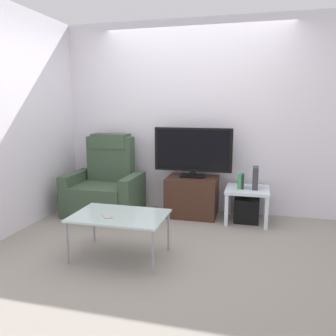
{
  "coord_description": "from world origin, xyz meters",
  "views": [
    {
      "loc": [
        0.83,
        -3.54,
        1.48
      ],
      "look_at": [
        -0.22,
        0.5,
        0.7
      ],
      "focal_mm": 36.4,
      "sensor_mm": 36.0,
      "label": 1
    }
  ],
  "objects_px": {
    "cell_phone": "(107,216)",
    "recliner_armchair": "(106,187)",
    "coffee_table": "(120,217)",
    "side_table": "(247,193)",
    "tv_stand": "(192,196)",
    "book_leftmost": "(240,181)",
    "television": "(193,151)",
    "book_middle": "(243,181)",
    "subwoofer_box": "(247,210)",
    "game_console": "(255,178)"
  },
  "relations": [
    {
      "from": "cell_phone",
      "to": "recliner_armchair",
      "type": "bearing_deg",
      "value": 77.51
    },
    {
      "from": "recliner_armchair",
      "to": "coffee_table",
      "type": "bearing_deg",
      "value": -57.99
    },
    {
      "from": "cell_phone",
      "to": "side_table",
      "type": "bearing_deg",
      "value": 11.05
    },
    {
      "from": "tv_stand",
      "to": "recliner_armchair",
      "type": "distance_m",
      "value": 1.19
    },
    {
      "from": "side_table",
      "to": "book_leftmost",
      "type": "bearing_deg",
      "value": -168.69
    },
    {
      "from": "television",
      "to": "coffee_table",
      "type": "bearing_deg",
      "value": -107.16
    },
    {
      "from": "book_middle",
      "to": "recliner_armchair",
      "type": "bearing_deg",
      "value": -176.56
    },
    {
      "from": "tv_stand",
      "to": "subwoofer_box",
      "type": "relative_size",
      "value": 2.16
    },
    {
      "from": "coffee_table",
      "to": "book_middle",
      "type": "bearing_deg",
      "value": 50.68
    },
    {
      "from": "cell_phone",
      "to": "book_leftmost",
      "type": "bearing_deg",
      "value": 12.97
    },
    {
      "from": "television",
      "to": "book_leftmost",
      "type": "distance_m",
      "value": 0.72
    },
    {
      "from": "book_middle",
      "to": "cell_phone",
      "type": "relative_size",
      "value": 1.22
    },
    {
      "from": "television",
      "to": "coffee_table",
      "type": "xyz_separation_m",
      "value": [
        -0.45,
        -1.45,
        -0.47
      ]
    },
    {
      "from": "cell_phone",
      "to": "game_console",
      "type": "bearing_deg",
      "value": 9.29
    },
    {
      "from": "side_table",
      "to": "cell_phone",
      "type": "distance_m",
      "value": 1.93
    },
    {
      "from": "book_leftmost",
      "to": "television",
      "type": "bearing_deg",
      "value": 171.23
    },
    {
      "from": "subwoofer_box",
      "to": "cell_phone",
      "type": "height_order",
      "value": "cell_phone"
    },
    {
      "from": "side_table",
      "to": "cell_phone",
      "type": "height_order",
      "value": "cell_phone"
    },
    {
      "from": "television",
      "to": "book_middle",
      "type": "distance_m",
      "value": 0.75
    },
    {
      "from": "tv_stand",
      "to": "side_table",
      "type": "height_order",
      "value": "tv_stand"
    },
    {
      "from": "side_table",
      "to": "recliner_armchair",
      "type": "bearing_deg",
      "value": -176.07
    },
    {
      "from": "book_middle",
      "to": "game_console",
      "type": "bearing_deg",
      "value": 11.18
    },
    {
      "from": "recliner_armchair",
      "to": "game_console",
      "type": "xyz_separation_m",
      "value": [
        1.98,
        0.14,
        0.2
      ]
    },
    {
      "from": "subwoofer_box",
      "to": "cell_phone",
      "type": "distance_m",
      "value": 1.95
    },
    {
      "from": "recliner_armchair",
      "to": "subwoofer_box",
      "type": "bearing_deg",
      "value": 5.79
    },
    {
      "from": "coffee_table",
      "to": "cell_phone",
      "type": "relative_size",
      "value": 6.0
    },
    {
      "from": "side_table",
      "to": "book_middle",
      "type": "bearing_deg",
      "value": -162.05
    },
    {
      "from": "television",
      "to": "recliner_armchair",
      "type": "height_order",
      "value": "television"
    },
    {
      "from": "book_middle",
      "to": "cell_phone",
      "type": "height_order",
      "value": "book_middle"
    },
    {
      "from": "book_leftmost",
      "to": "coffee_table",
      "type": "relative_size",
      "value": 0.21
    },
    {
      "from": "tv_stand",
      "to": "television",
      "type": "bearing_deg",
      "value": 90.0
    },
    {
      "from": "side_table",
      "to": "book_middle",
      "type": "distance_m",
      "value": 0.17
    },
    {
      "from": "book_leftmost",
      "to": "book_middle",
      "type": "bearing_deg",
      "value": 0.0
    },
    {
      "from": "side_table",
      "to": "coffee_table",
      "type": "xyz_separation_m",
      "value": [
        -1.17,
        -1.37,
        0.04
      ]
    },
    {
      "from": "side_table",
      "to": "book_middle",
      "type": "height_order",
      "value": "book_middle"
    },
    {
      "from": "book_leftmost",
      "to": "cell_phone",
      "type": "bearing_deg",
      "value": -129.25
    },
    {
      "from": "recliner_armchair",
      "to": "coffee_table",
      "type": "xyz_separation_m",
      "value": [
        0.72,
        -1.24,
        0.03
      ]
    },
    {
      "from": "television",
      "to": "game_console",
      "type": "bearing_deg",
      "value": -4.65
    },
    {
      "from": "subwoofer_box",
      "to": "book_leftmost",
      "type": "height_order",
      "value": "book_leftmost"
    },
    {
      "from": "recliner_armchair",
      "to": "game_console",
      "type": "relative_size",
      "value": 3.87
    },
    {
      "from": "tv_stand",
      "to": "book_middle",
      "type": "height_order",
      "value": "book_middle"
    },
    {
      "from": "subwoofer_box",
      "to": "cell_phone",
      "type": "xyz_separation_m",
      "value": [
        -1.27,
        -1.45,
        0.28
      ]
    },
    {
      "from": "tv_stand",
      "to": "coffee_table",
      "type": "relative_size",
      "value": 0.74
    },
    {
      "from": "game_console",
      "to": "coffee_table",
      "type": "xyz_separation_m",
      "value": [
        -1.26,
        -1.38,
        -0.17
      ]
    },
    {
      "from": "television",
      "to": "book_leftmost",
      "type": "relative_size",
      "value": 5.38
    },
    {
      "from": "television",
      "to": "side_table",
      "type": "relative_size",
      "value": 1.91
    },
    {
      "from": "tv_stand",
      "to": "game_console",
      "type": "relative_size",
      "value": 2.39
    },
    {
      "from": "recliner_armchair",
      "to": "subwoofer_box",
      "type": "distance_m",
      "value": 1.91
    },
    {
      "from": "recliner_armchair",
      "to": "side_table",
      "type": "distance_m",
      "value": 1.9
    },
    {
      "from": "tv_stand",
      "to": "book_middle",
      "type": "distance_m",
      "value": 0.71
    }
  ]
}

